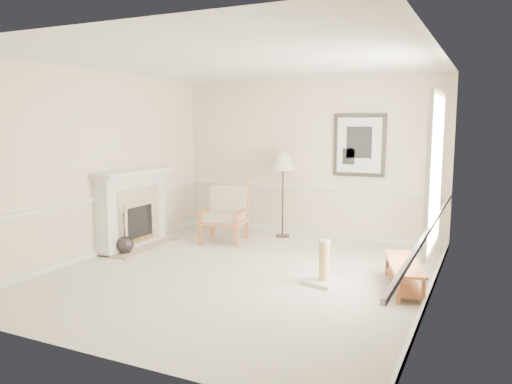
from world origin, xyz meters
TOP-DOWN VIEW (x-y plane):
  - ground at (0.00, 0.00)m, footprint 5.50×5.50m
  - room at (0.14, 0.08)m, footprint 5.04×5.54m
  - fireplace at (-2.34, 0.60)m, footprint 0.64×1.64m
  - floor_vase at (-2.15, 0.14)m, footprint 0.28×0.28m
  - armchair at (-1.16, 1.69)m, footprint 0.88×0.92m
  - floor_lamp at (-0.36, 2.40)m, footprint 0.54×0.54m
  - bench at (2.15, 0.33)m, footprint 0.71×1.29m
  - scratching_post at (1.18, 0.09)m, footprint 0.52×0.52m

SIDE VIEW (x-z plane):
  - ground at x=0.00m, z-range 0.00..0.00m
  - floor_vase at x=-2.15m, z-range -0.25..0.55m
  - scratching_post at x=1.18m, z-range -0.11..0.48m
  - bench at x=2.15m, z-range 0.06..0.41m
  - armchair at x=-1.16m, z-range 0.04..1.02m
  - fireplace at x=-2.34m, z-range -0.01..1.30m
  - floor_lamp at x=-0.36m, z-range 0.58..2.12m
  - room at x=0.14m, z-range 0.41..3.33m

